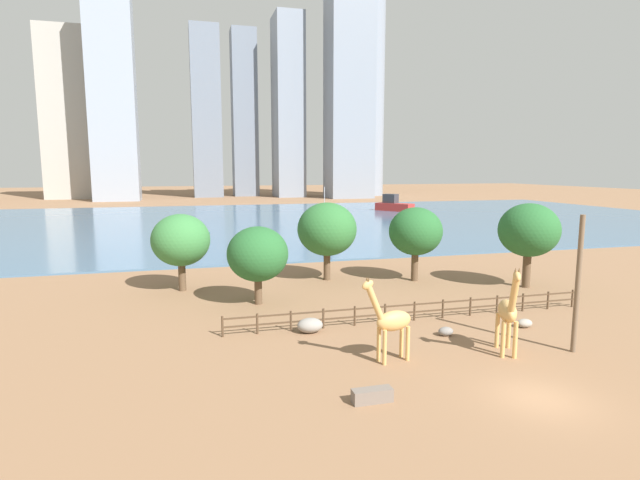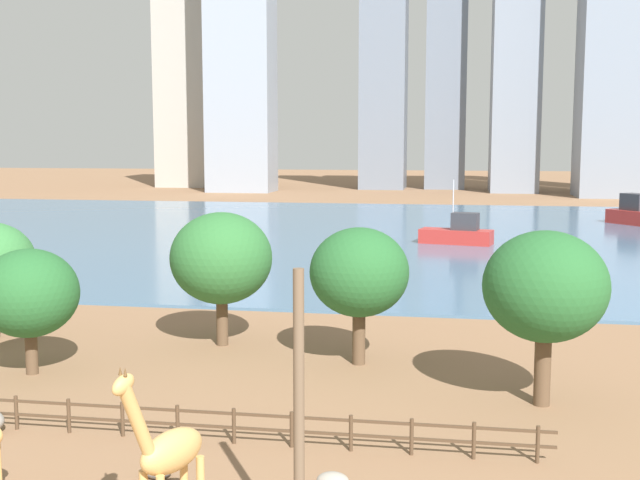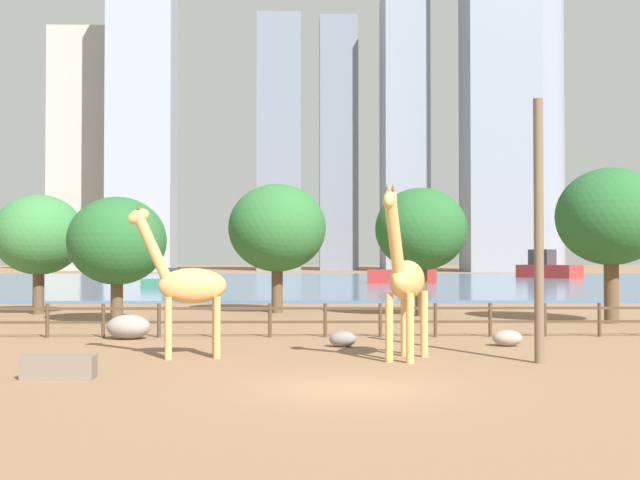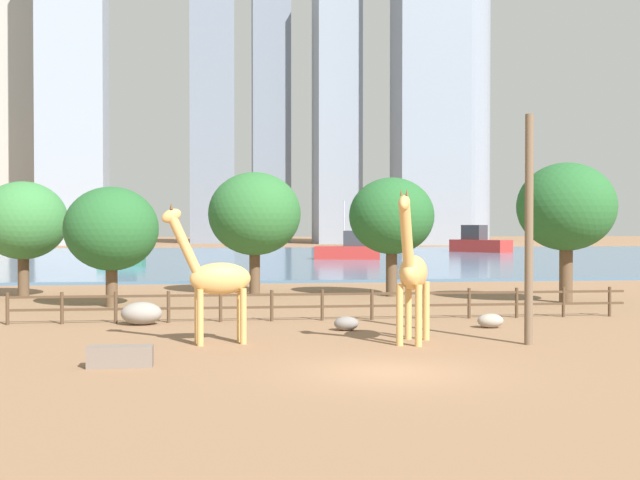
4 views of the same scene
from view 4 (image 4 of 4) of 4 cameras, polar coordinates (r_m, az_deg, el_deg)
ground_plane at (r=101.44m, az=-4.42°, el=-1.25°), size 400.00×400.00×0.00m
harbor_water at (r=98.44m, az=-4.34°, el=-1.26°), size 180.00×86.00×0.20m
giraffe_tall at (r=27.10m, az=-7.46°, el=-2.71°), size 3.11×1.18×4.71m
giraffe_companion at (r=27.17m, az=6.59°, el=-2.30°), size 1.87×3.21×5.15m
utility_pole at (r=27.59m, az=14.64°, el=0.72°), size 0.28×0.28×7.69m
boulder_near_fence at (r=30.54m, az=1.88°, el=-5.95°), size 0.94×0.72×0.54m
boulder_by_pole at (r=32.00m, az=12.02°, el=-5.64°), size 1.03×0.74×0.55m
boulder_small at (r=33.03m, az=-12.58°, el=-5.12°), size 1.63×1.22×0.92m
feeding_trough at (r=23.38m, az=-14.02°, el=-8.04°), size 1.80×0.60×0.60m
enclosure_fence at (r=33.69m, az=0.44°, el=-4.46°), size 26.12×0.14×1.30m
tree_left_large at (r=43.23m, az=17.11°, el=2.23°), size 5.05×5.05×7.24m
tree_center_broad at (r=40.46m, az=-14.61°, el=0.75°), size 4.57×4.57×5.89m
tree_right_tall at (r=46.75m, az=-4.67°, el=1.85°), size 5.38×5.38×7.10m
tree_left_small at (r=45.28m, az=5.11°, el=1.68°), size 4.80×4.80×6.70m
tree_right_small at (r=47.21m, az=-20.36°, el=1.28°), size 4.80×4.80×6.44m
boat_ferry at (r=77.23m, az=-13.85°, el=-1.35°), size 4.44×2.11×1.88m
boat_sailboat at (r=118.68m, az=11.25°, el=-0.20°), size 7.84×9.12×3.93m
boat_tug at (r=91.17m, az=2.09°, el=-0.68°), size 7.77×4.21×6.63m
skyline_tower_needle at (r=189.82m, az=-7.66°, el=8.67°), size 10.01×11.54×58.69m
skyline_block_central at (r=177.41m, az=-17.18°, el=10.78°), size 13.54×9.75×68.47m
skyline_tower_glass at (r=192.71m, az=-3.51°, el=8.64°), size 8.86×9.29×59.22m
skyline_block_left at (r=178.11m, az=7.81°, el=13.06°), size 14.79×12.35×82.43m
skyline_block_right at (r=185.63m, az=1.17°, el=9.50°), size 9.77×14.32×62.84m
skyline_tower_short at (r=197.27m, az=-20.49°, el=7.85°), size 17.98×14.91×55.47m
skyline_block_wide at (r=193.49m, az=10.01°, el=10.36°), size 13.40×13.40×70.99m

